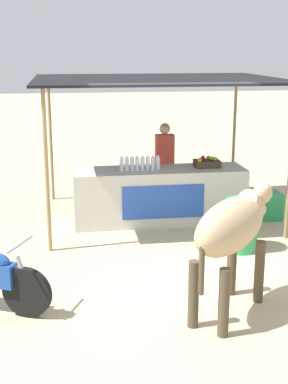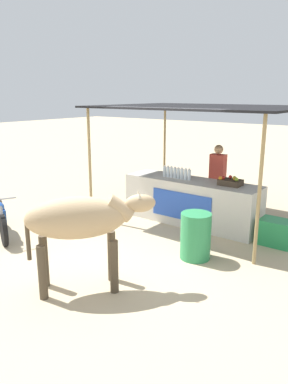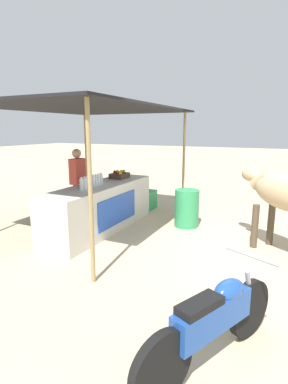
{
  "view_description": "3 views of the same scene",
  "coord_description": "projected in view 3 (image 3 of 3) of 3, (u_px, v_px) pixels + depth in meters",
  "views": [
    {
      "loc": [
        -1.6,
        -6.73,
        3.01
      ],
      "look_at": [
        -0.37,
        1.54,
        0.74
      ],
      "focal_mm": 50.0,
      "sensor_mm": 36.0,
      "label": 1
    },
    {
      "loc": [
        3.9,
        -4.59,
        2.74
      ],
      "look_at": [
        -0.2,
        0.79,
        0.96
      ],
      "focal_mm": 35.0,
      "sensor_mm": 36.0,
      "label": 2
    },
    {
      "loc": [
        -5.0,
        -1.23,
        2.07
      ],
      "look_at": [
        0.3,
        1.35,
        0.83
      ],
      "focal_mm": 28.0,
      "sensor_mm": 36.0,
      "label": 3
    }
  ],
  "objects": [
    {
      "name": "ground_plane",
      "position": [
        204.0,
        247.0,
        5.35
      ],
      "size": [
        60.0,
        60.0,
        0.0
      ],
      "primitive_type": "plane",
      "color": "tan"
    },
    {
      "name": "stall_counter",
      "position": [
        101.0,
        207.0,
        6.2
      ],
      "size": [
        3.0,
        0.82,
        0.96
      ],
      "color": "beige",
      "rests_on": "ground"
    },
    {
      "name": "stall_awning",
      "position": [
        85.0,
        112.0,
        5.93
      ],
      "size": [
        4.2,
        3.2,
        2.5
      ],
      "color": "black",
      "rests_on": "ground"
    },
    {
      "name": "water_bottle_row",
      "position": [
        92.0,
        182.0,
        5.74
      ],
      "size": [
        0.7,
        0.07,
        0.25
      ],
      "color": "silver",
      "rests_on": "stall_counter"
    },
    {
      "name": "fruit_crate",
      "position": [
        120.0,
        175.0,
        6.86
      ],
      "size": [
        0.44,
        0.32,
        0.18
      ],
      "color": "#3F3326",
      "rests_on": "stall_counter"
    },
    {
      "name": "vendor_behind_counter",
      "position": [
        78.0,
        185.0,
        6.64
      ],
      "size": [
        0.34,
        0.22,
        1.65
      ],
      "color": "#383842",
      "rests_on": "ground"
    },
    {
      "name": "cooler_box",
      "position": [
        145.0,
        200.0,
        7.87
      ],
      "size": [
        0.6,
        0.44,
        0.48
      ],
      "primitive_type": "cube",
      "color": "#268C4C",
      "rests_on": "ground"
    },
    {
      "name": "water_barrel",
      "position": [
        187.0,
        208.0,
        6.43
      ],
      "size": [
        0.52,
        0.52,
        0.8
      ],
      "primitive_type": "cylinder",
      "color": "#2D8C51",
      "rests_on": "ground"
    },
    {
      "name": "cow",
      "position": [
        285.0,
        195.0,
        4.83
      ],
      "size": [
        1.5,
        1.59,
        1.44
      ],
      "color": "tan",
      "rests_on": "ground"
    },
    {
      "name": "motorcycle_parked",
      "position": [
        214.0,
        320.0,
        2.63
      ],
      "size": [
        1.67,
        0.89,
        0.9
      ],
      "color": "black",
      "rests_on": "ground"
    }
  ]
}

